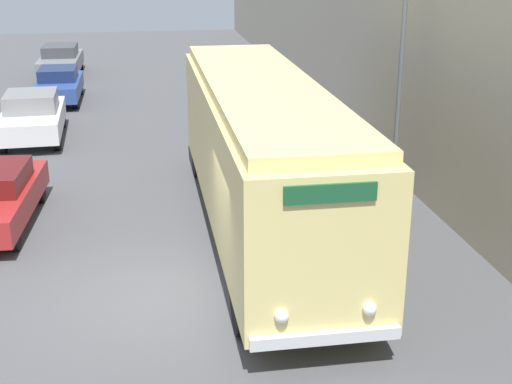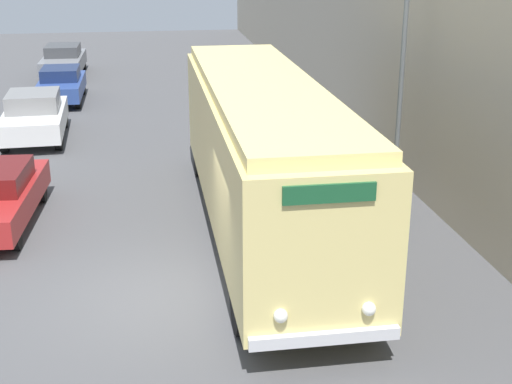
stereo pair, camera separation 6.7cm
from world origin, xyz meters
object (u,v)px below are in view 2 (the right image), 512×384
object	(u,v)px
vintage_bus	(263,150)
parked_car_far	(61,84)
parked_car_mid	(34,116)
parked_car_distant	(63,60)
streetlamp	(405,24)

from	to	relation	value
vintage_bus	parked_car_far	world-z (taller)	vintage_bus
parked_car_mid	parked_car_distant	distance (m)	11.61
vintage_bus	parked_car_distant	distance (m)	21.55
parked_car_mid	parked_car_distant	xyz separation A→B (m)	(-0.14, 11.60, -0.04)
parked_car_mid	parked_car_distant	world-z (taller)	parked_car_mid
streetlamp	parked_car_mid	distance (m)	12.81
parked_car_mid	streetlamp	bearing A→B (deg)	-38.61
parked_car_far	parked_car_distant	world-z (taller)	parked_car_distant
streetlamp	parked_car_far	size ratio (longest dim) A/B	1.68
streetlamp	parked_car_distant	world-z (taller)	streetlamp
streetlamp	parked_car_distant	xyz separation A→B (m)	(-10.00, 18.94, -3.67)
vintage_bus	parked_car_mid	distance (m)	10.94
parked_car_far	parked_car_distant	bearing A→B (deg)	94.22
parked_car_far	vintage_bus	bearing A→B (deg)	-68.47
streetlamp	vintage_bus	bearing A→B (deg)	-156.23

